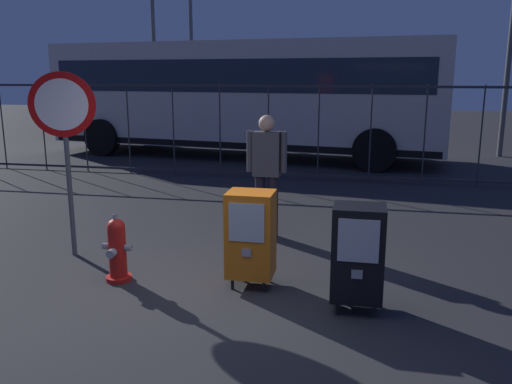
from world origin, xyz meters
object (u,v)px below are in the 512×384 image
pedestrian (267,169)px  bus_near (244,93)px  newspaper_box_primary (358,253)px  street_light_near_right (190,12)px  street_light_far_left (153,15)px  stop_sign (64,126)px  newspaper_box_secondary (251,234)px  fire_hydrant (117,250)px

pedestrian → bus_near: (-1.94, 7.10, 0.76)m
newspaper_box_primary → street_light_near_right: size_ratio=0.13×
pedestrian → street_light_far_left: street_light_far_left is taller
pedestrian → street_light_near_right: street_light_near_right is taller
newspaper_box_primary → bus_near: size_ratio=0.09×
newspaper_box_primary → stop_sign: stop_sign is taller
bus_near → street_light_far_left: 7.39m
pedestrian → street_light_far_left: 14.30m
newspaper_box_secondary → street_light_far_left: 15.99m
newspaper_box_primary → bus_near: (-3.21, 9.24, 1.14)m
newspaper_box_secondary → street_light_far_left: size_ratio=0.14×
fire_hydrant → street_light_near_right: 15.81m
stop_sign → street_light_far_left: street_light_far_left is taller
stop_sign → street_light_far_left: (-4.35, 13.53, 2.72)m
newspaper_box_primary → newspaper_box_secondary: bearing=161.2°
fire_hydrant → street_light_near_right: street_light_near_right is taller
bus_near → street_light_far_left: size_ratio=1.43×
newspaper_box_secondary → stop_sign: size_ratio=0.46×
stop_sign → bus_near: size_ratio=0.21×
bus_near → street_light_near_right: 7.16m
pedestrian → street_light_near_right: (-5.27, 12.83, 3.48)m
newspaper_box_secondary → street_light_far_left: (-6.70, 14.03, 3.75)m
fire_hydrant → stop_sign: 1.68m
newspaper_box_secondary → stop_sign: bearing=168.0°
street_light_far_left → fire_hydrant: bearing=-69.6°
newspaper_box_secondary → pedestrian: 1.81m
pedestrian → street_light_far_left: size_ratio=0.22×
fire_hydrant → stop_sign: bearing=144.5°
newspaper_box_primary → street_light_near_right: bearing=113.6°
stop_sign → street_light_far_left: bearing=107.8°
fire_hydrant → newspaper_box_secondary: (1.44, 0.15, 0.22)m
newspaper_box_primary → street_light_near_right: street_light_near_right is taller
fire_hydrant → bus_near: bearing=94.2°
fire_hydrant → street_light_near_right: size_ratio=0.10×
pedestrian → bus_near: size_ratio=0.16×
fire_hydrant → pedestrian: size_ratio=0.45×
newspaper_box_primary → stop_sign: size_ratio=0.46×
bus_near → street_light_far_left: street_light_far_left is taller
street_light_near_right → stop_sign: bearing=-77.7°
fire_hydrant → street_light_far_left: 15.63m
street_light_far_left → stop_sign: bearing=-72.2°
pedestrian → newspaper_box_secondary: bearing=-84.8°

